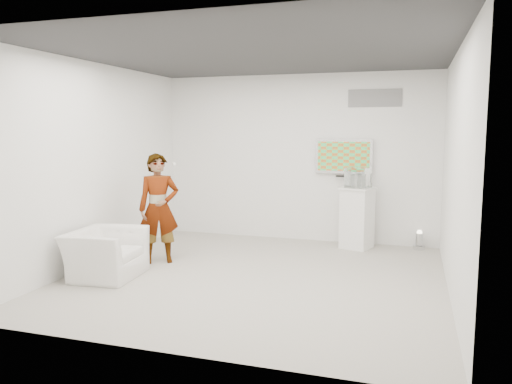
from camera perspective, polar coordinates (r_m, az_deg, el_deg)
room at (r=6.71m, az=-0.03°, el=2.71°), size 5.01×5.01×3.00m
tv at (r=8.91m, az=10.00°, el=4.05°), size 1.00×0.08×0.60m
logo_decal at (r=8.90m, az=13.42°, el=10.40°), size 0.90×0.02×0.30m
person at (r=7.69m, az=-11.06°, el=-1.86°), size 0.72×0.65×1.66m
armchair at (r=7.21m, az=-16.84°, el=-6.75°), size 0.95×1.06×0.65m
pedestal at (r=8.68m, az=11.48°, el=-2.91°), size 0.64×0.64×1.04m
floor_uplight at (r=8.91m, az=18.15°, el=-5.26°), size 0.23×0.23×0.31m
vitrine at (r=8.59m, az=11.60°, el=1.63°), size 0.45×0.45×0.33m
console at (r=8.59m, az=11.59°, el=1.26°), size 0.08×0.17×0.22m
wii_remote at (r=7.78m, az=-9.38°, el=3.21°), size 0.11×0.13×0.04m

